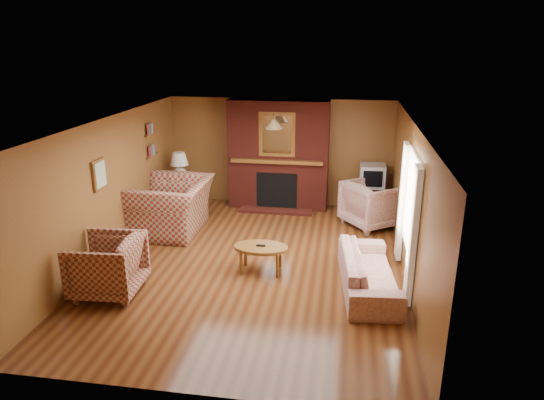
% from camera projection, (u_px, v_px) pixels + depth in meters
% --- Properties ---
extents(floor, '(6.50, 6.50, 0.00)m').
position_uv_depth(floor, '(253.00, 263.00, 8.27)').
color(floor, '#48220F').
rests_on(floor, ground).
extents(ceiling, '(6.50, 6.50, 0.00)m').
position_uv_depth(ceiling, '(251.00, 123.00, 7.50)').
color(ceiling, silver).
rests_on(ceiling, wall_back).
extents(wall_back, '(6.50, 0.00, 6.50)m').
position_uv_depth(wall_back, '(280.00, 152.00, 10.93)').
color(wall_back, brown).
rests_on(wall_back, floor).
extents(wall_front, '(6.50, 0.00, 6.50)m').
position_uv_depth(wall_front, '(190.00, 296.00, 4.84)').
color(wall_front, brown).
rests_on(wall_front, floor).
extents(wall_left, '(0.00, 6.50, 6.50)m').
position_uv_depth(wall_left, '(108.00, 190.00, 8.25)').
color(wall_left, brown).
rests_on(wall_left, floor).
extents(wall_right, '(0.00, 6.50, 6.50)m').
position_uv_depth(wall_right, '(410.00, 204.00, 7.52)').
color(wall_right, brown).
rests_on(wall_right, floor).
extents(fireplace, '(2.20, 0.82, 2.40)m').
position_uv_depth(fireplace, '(278.00, 156.00, 10.69)').
color(fireplace, '#571913').
rests_on(fireplace, floor).
extents(window_right, '(0.10, 1.85, 2.00)m').
position_uv_depth(window_right, '(408.00, 213.00, 7.36)').
color(window_right, beige).
rests_on(window_right, wall_right).
extents(bookshelf, '(0.09, 0.55, 0.71)m').
position_uv_depth(bookshelf, '(153.00, 141.00, 9.87)').
color(bookshelf, brown).
rests_on(bookshelf, wall_left).
extents(botanical_print, '(0.05, 0.40, 0.50)m').
position_uv_depth(botanical_print, '(99.00, 174.00, 7.85)').
color(botanical_print, brown).
rests_on(botanical_print, wall_left).
extents(pendant_light, '(0.36, 0.36, 0.48)m').
position_uv_depth(pendant_light, '(274.00, 124.00, 9.78)').
color(pendant_light, black).
rests_on(pendant_light, ceiling).
extents(plaid_loveseat, '(1.40, 1.60, 1.03)m').
position_uv_depth(plaid_loveseat, '(172.00, 206.00, 9.50)').
color(plaid_loveseat, maroon).
rests_on(plaid_loveseat, floor).
extents(plaid_armchair, '(1.03, 1.00, 0.89)m').
position_uv_depth(plaid_armchair, '(107.00, 266.00, 7.18)').
color(plaid_armchair, maroon).
rests_on(plaid_armchair, floor).
extents(floral_sofa, '(0.96, 2.05, 0.58)m').
position_uv_depth(floral_sofa, '(369.00, 271.00, 7.36)').
color(floral_sofa, beige).
rests_on(floral_sofa, floor).
extents(floral_armchair, '(1.40, 1.39, 0.92)m').
position_uv_depth(floral_armchair, '(372.00, 204.00, 9.80)').
color(floral_armchair, beige).
rests_on(floral_armchair, floor).
extents(coffee_table, '(0.88, 0.55, 0.47)m').
position_uv_depth(coffee_table, '(261.00, 249.00, 7.85)').
color(coffee_table, brown).
rests_on(coffee_table, floor).
extents(side_table, '(0.50, 0.50, 0.66)m').
position_uv_depth(side_table, '(181.00, 195.00, 10.76)').
color(side_table, brown).
rests_on(side_table, floor).
extents(table_lamp, '(0.39, 0.39, 0.64)m').
position_uv_depth(table_lamp, '(180.00, 165.00, 10.54)').
color(table_lamp, silver).
rests_on(table_lamp, side_table).
extents(tv_stand, '(0.62, 0.57, 0.63)m').
position_uv_depth(tv_stand, '(371.00, 200.00, 10.49)').
color(tv_stand, black).
rests_on(tv_stand, floor).
extents(crt_tv, '(0.53, 0.53, 0.48)m').
position_uv_depth(crt_tv, '(372.00, 176.00, 10.31)').
color(crt_tv, '#AFB1B7').
rests_on(crt_tv, tv_stand).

